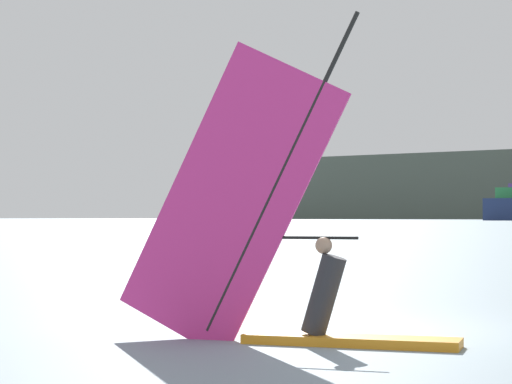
{
  "coord_description": "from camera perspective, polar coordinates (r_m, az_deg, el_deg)",
  "views": [
    {
      "loc": [
        7.63,
        -12.02,
        1.63
      ],
      "look_at": [
        -3.43,
        1.77,
        2.07
      ],
      "focal_mm": 69.23,
      "sensor_mm": 36.0,
      "label": 1
    }
  ],
  "objects": [
    {
      "name": "windsurfer",
      "position": [
        12.79,
        1.61,
        -3.72
      ],
      "size": [
        4.39,
        1.93,
        4.5
      ],
      "rotation": [
        0.0,
        0.0,
        0.36
      ],
      "color": "orange",
      "rests_on": "ground_plane"
    },
    {
      "name": "ground_plane",
      "position": [
        14.33,
        6.36,
        -7.95
      ],
      "size": [
        4000.0,
        4000.0,
        0.0
      ],
      "primitive_type": "plane",
      "color": "gray"
    }
  ]
}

